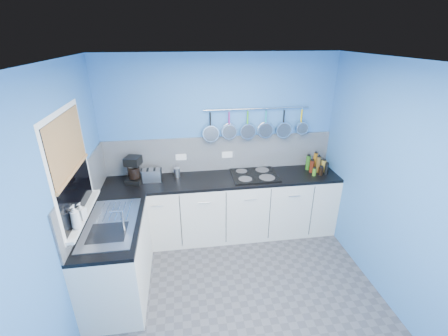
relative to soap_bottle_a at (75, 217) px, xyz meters
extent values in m
cube|color=#47474C|center=(1.53, -0.03, -1.18)|extent=(3.20, 3.00, 0.02)
cube|color=white|center=(1.53, -0.03, 1.34)|extent=(3.20, 3.00, 0.02)
cube|color=#3872B7|center=(1.53, 1.48, 0.08)|extent=(3.20, 0.02, 2.50)
cube|color=#3872B7|center=(-0.08, -0.03, 0.08)|extent=(0.02, 3.00, 2.50)
cube|color=#3872B7|center=(3.14, -0.03, 0.08)|extent=(0.02, 3.00, 2.50)
cube|color=#9C9EA2|center=(1.53, 1.46, -0.02)|extent=(3.20, 0.02, 0.50)
cube|color=#9C9EA2|center=(-0.06, 0.57, -0.02)|extent=(0.02, 1.80, 0.50)
cube|color=silver|center=(1.53, 1.17, -0.74)|extent=(3.20, 0.60, 0.86)
cube|color=black|center=(1.53, 1.17, -0.29)|extent=(3.20, 0.60, 0.04)
cube|color=silver|center=(0.23, 0.27, -0.74)|extent=(0.60, 1.20, 0.86)
cube|color=black|center=(0.23, 0.27, -0.29)|extent=(0.60, 1.20, 0.04)
cube|color=white|center=(-0.05, 0.27, 0.38)|extent=(0.01, 1.00, 1.10)
cube|color=black|center=(-0.04, 0.27, 0.38)|extent=(0.01, 0.90, 1.00)
cube|color=tan|center=(-0.03, 0.27, 0.61)|extent=(0.01, 0.90, 0.55)
cube|color=white|center=(-0.02, 0.27, -0.13)|extent=(0.10, 0.98, 0.03)
cube|color=silver|center=(0.23, 0.27, -0.27)|extent=(0.50, 0.95, 0.01)
cube|color=white|center=(0.98, 1.44, -0.04)|extent=(0.15, 0.01, 0.09)
cube|color=white|center=(1.63, 1.44, -0.04)|extent=(0.15, 0.01, 0.09)
cylinder|color=silver|center=(2.03, 1.42, 0.61)|extent=(1.45, 0.02, 0.02)
imported|color=white|center=(0.00, 0.00, 0.00)|extent=(0.11, 0.11, 0.24)
imported|color=white|center=(0.00, 0.16, -0.03)|extent=(0.10, 0.10, 0.17)
cylinder|color=white|center=(0.34, 1.21, -0.15)|extent=(0.12, 0.12, 0.24)
cube|color=silver|center=(0.58, 1.22, -0.19)|extent=(0.25, 0.15, 0.16)
cylinder|color=silver|center=(0.91, 1.30, -0.21)|extent=(0.11, 0.11, 0.13)
cube|color=black|center=(1.97, 1.20, -0.26)|extent=(0.63, 0.55, 0.01)
cylinder|color=brown|center=(3.00, 1.28, -0.20)|extent=(0.06, 0.06, 0.13)
cylinder|color=#8C5914|center=(2.88, 1.27, -0.14)|extent=(0.06, 0.06, 0.25)
cylinder|color=#265919|center=(2.78, 1.28, -0.17)|extent=(0.07, 0.07, 0.21)
cylinder|color=olive|center=(2.97, 1.18, -0.18)|extent=(0.07, 0.07, 0.17)
cylinder|color=brown|center=(2.88, 1.17, -0.15)|extent=(0.06, 0.06, 0.23)
cylinder|color=#4C190C|center=(2.80, 1.18, -0.18)|extent=(0.06, 0.06, 0.17)
cylinder|color=black|center=(2.97, 1.09, -0.19)|extent=(0.05, 0.05, 0.16)
cylinder|color=black|center=(2.89, 1.08, -0.21)|extent=(0.07, 0.07, 0.11)
cylinder|color=#3F721E|center=(2.79, 1.07, -0.22)|extent=(0.05, 0.05, 0.10)
camera|label=1|loc=(1.01, -2.54, 1.53)|focal=24.42mm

